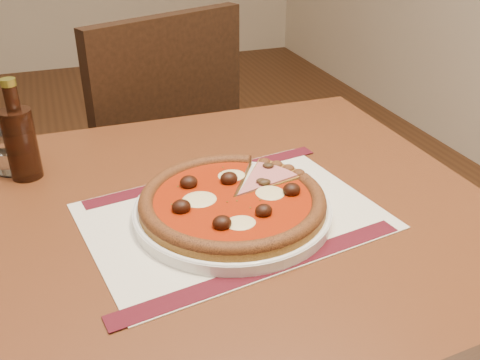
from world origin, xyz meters
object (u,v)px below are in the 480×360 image
at_px(chair_far, 151,153).
at_px(bottle, 20,140).
at_px(table, 244,251).
at_px(water_glass, 11,150).
at_px(pizza, 232,200).
at_px(plate, 233,211).

bearing_deg(chair_far, bottle, 34.26).
distance_m(table, bottle, 0.43).
relative_size(water_glass, bottle, 0.44).
xyz_separation_m(table, pizza, (-0.03, -0.04, 0.13)).
relative_size(plate, water_glass, 3.86).
bearing_deg(chair_far, water_glass, 30.16).
xyz_separation_m(chair_far, water_glass, (-0.32, -0.42, 0.25)).
bearing_deg(table, pizza, -131.14).
bearing_deg(bottle, plate, -39.60).
bearing_deg(table, plate, -131.11).
relative_size(table, bottle, 4.42).
xyz_separation_m(chair_far, bottle, (-0.30, -0.46, 0.28)).
bearing_deg(water_glass, bottle, -58.34).
bearing_deg(bottle, water_glass, 121.66).
relative_size(plate, pizza, 1.07).
height_order(plate, water_glass, water_glass).
xyz_separation_m(plate, water_glass, (-0.33, 0.29, 0.03)).
bearing_deg(water_glass, chair_far, 52.89).
height_order(pizza, water_glass, water_glass).
bearing_deg(bottle, table, -32.34).
relative_size(plate, bottle, 1.71).
height_order(table, water_glass, water_glass).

